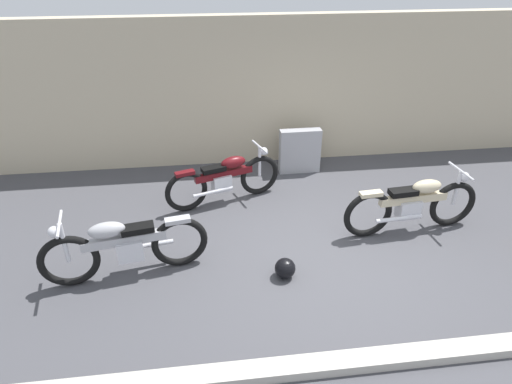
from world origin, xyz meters
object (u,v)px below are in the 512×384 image
Objects in this scene: stone_marker at (300,151)px; helmet at (285,268)px; motorcycle_silver at (124,246)px; motorcycle_maroon at (225,179)px; motorcycle_cream at (413,204)px.

helmet is (-0.84, -3.05, -0.29)m from stone_marker.
motorcycle_maroon is at bearing -138.92° from motorcycle_silver.
helmet is at bearing -90.77° from motorcycle_maroon.
motorcycle_silver is at bearing 171.51° from helmet.
motorcycle_cream is 3.04m from motorcycle_maroon.
motorcycle_cream is at bearing -42.30° from motorcycle_maroon.
motorcycle_silver is 1.09× the size of motorcycle_maroon.
motorcycle_silver is (-2.10, 0.31, 0.33)m from helmet.
stone_marker is at bearing 115.09° from motorcycle_cream.
motorcycle_maroon is (-2.78, 1.24, -0.03)m from motorcycle_cream.
helmet is 2.15m from motorcycle_silver.
stone_marker reaches higher than helmet.
helmet is at bearing -163.29° from motorcycle_cream.
helmet is 0.13× the size of motorcycle_cream.
motorcycle_maroon is at bearing 150.97° from motorcycle_cream.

